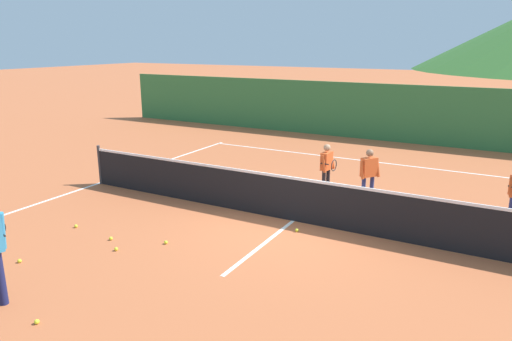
{
  "coord_description": "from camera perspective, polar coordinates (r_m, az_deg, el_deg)",
  "views": [
    {
      "loc": [
        3.79,
        -8.56,
        3.67
      ],
      "look_at": [
        -0.66,
        -0.45,
        1.13
      ],
      "focal_mm": 32.84,
      "sensor_mm": 36.0,
      "label": 1
    }
  ],
  "objects": [
    {
      "name": "ground_plane",
      "position": [
        10.06,
        4.56,
        -6.13
      ],
      "size": [
        120.0,
        120.0,
        0.0
      ],
      "primitive_type": "plane",
      "color": "#BC6038"
    },
    {
      "name": "tennis_ball_2",
      "position": [
        9.08,
        -10.92,
        -8.58
      ],
      "size": [
        0.07,
        0.07,
        0.07
      ],
      "primitive_type": "sphere",
      "color": "yellow",
      "rests_on": "ground"
    },
    {
      "name": "line_baseline_far",
      "position": [
        15.4,
        13.65,
        1.1
      ],
      "size": [
        11.49,
        0.08,
        0.01
      ],
      "primitive_type": "cube",
      "color": "white",
      "rests_on": "ground"
    },
    {
      "name": "line_sideline_west",
      "position": [
        13.33,
        -18.56,
        -1.47
      ],
      "size": [
        0.08,
        12.24,
        0.01
      ],
      "primitive_type": "cube",
      "color": "white",
      "rests_on": "ground"
    },
    {
      "name": "line_service_center",
      "position": [
        10.06,
        4.56,
        -6.11
      ],
      "size": [
        0.08,
        5.6,
        0.01
      ],
      "primitive_type": "cube",
      "color": "white",
      "rests_on": "ground"
    },
    {
      "name": "tennis_ball_8",
      "position": [
        7.26,
        -25.14,
        -16.33
      ],
      "size": [
        0.07,
        0.07,
        0.07
      ],
      "primitive_type": "sphere",
      "color": "yellow",
      "rests_on": "ground"
    },
    {
      "name": "student_1",
      "position": [
        11.25,
        13.57,
        -0.04
      ],
      "size": [
        0.44,
        0.49,
        1.29
      ],
      "color": "navy",
      "rests_on": "ground"
    },
    {
      "name": "windscreen_fence",
      "position": [
        18.56,
        16.78,
        6.67
      ],
      "size": [
        25.27,
        0.08,
        2.17
      ],
      "primitive_type": "cube",
      "color": "#33753D",
      "rests_on": "ground"
    },
    {
      "name": "tennis_ball_7",
      "position": [
        10.34,
        -21.08,
        -6.34
      ],
      "size": [
        0.07,
        0.07,
        0.07
      ],
      "primitive_type": "sphere",
      "color": "yellow",
      "rests_on": "ground"
    },
    {
      "name": "tennis_ball_5",
      "position": [
        9.49,
        4.99,
        -7.26
      ],
      "size": [
        0.07,
        0.07,
        0.07
      ],
      "primitive_type": "sphere",
      "color": "yellow",
      "rests_on": "ground"
    },
    {
      "name": "tennis_ball_6",
      "position": [
        9.5,
        -17.26,
        -7.9
      ],
      "size": [
        0.07,
        0.07,
        0.07
      ],
      "primitive_type": "sphere",
      "color": "yellow",
      "rests_on": "ground"
    },
    {
      "name": "student_0",
      "position": [
        11.7,
        8.62,
        0.75
      ],
      "size": [
        0.41,
        0.64,
        1.27
      ],
      "color": "black",
      "rests_on": "ground"
    },
    {
      "name": "tennis_ball_0",
      "position": [
        9.17,
        -26.85,
        -9.79
      ],
      "size": [
        0.07,
        0.07,
        0.07
      ],
      "primitive_type": "sphere",
      "color": "yellow",
      "rests_on": "ground"
    },
    {
      "name": "tennis_net",
      "position": [
        9.89,
        4.62,
        -3.43
      ],
      "size": [
        11.39,
        0.08,
        1.05
      ],
      "color": "#333338",
      "rests_on": "ground"
    },
    {
      "name": "tennis_ball_3",
      "position": [
        9.02,
        -16.67,
        -9.15
      ],
      "size": [
        0.07,
        0.07,
        0.07
      ],
      "primitive_type": "sphere",
      "color": "yellow",
      "rests_on": "ground"
    }
  ]
}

